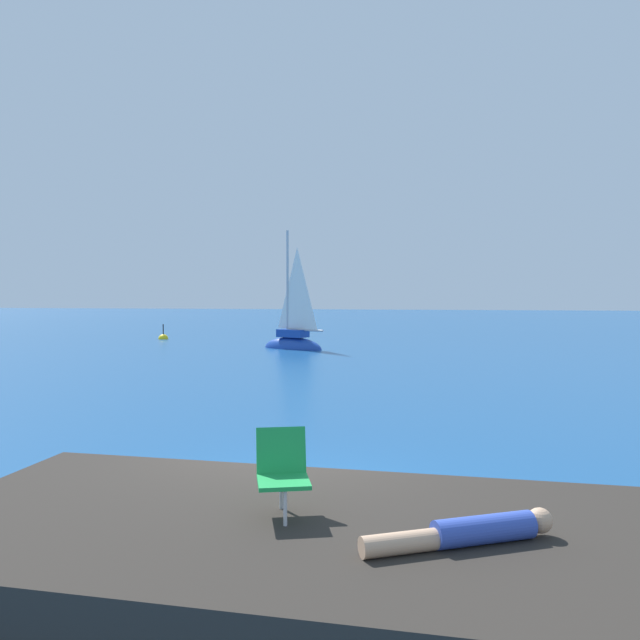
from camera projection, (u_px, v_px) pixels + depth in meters
name	position (u px, v px, depth m)	size (l,w,h in m)	color
ground_plane	(292.00, 496.00, 9.08)	(160.00, 160.00, 0.00)	navy
shore_ledge	(336.00, 562.00, 6.00)	(7.99, 3.54, 0.74)	#2D2823
boulder_seaward	(142.00, 512.00, 8.42)	(1.58, 1.27, 0.87)	#2A2A26
boulder_inland	(470.00, 524.00, 8.00)	(1.31, 1.05, 0.72)	#2F2423
sailboat_near	(293.00, 342.00, 31.16)	(3.42, 2.44, 6.22)	#193D99
person_sunbather	(470.00, 532.00, 5.46)	(1.65, 0.88, 0.25)	#334CB2
beach_chair	(282.00, 468.00, 6.21)	(0.62, 0.70, 0.80)	green
marker_buoy	(163.00, 339.00, 37.10)	(0.56, 0.56, 1.13)	yellow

